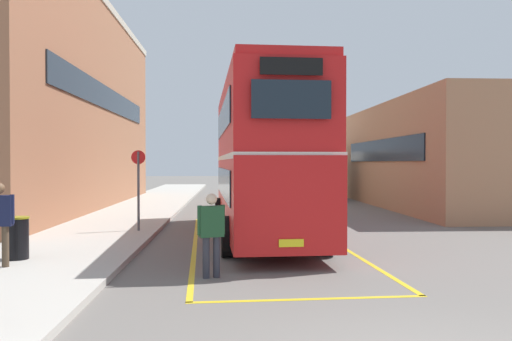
{
  "coord_description": "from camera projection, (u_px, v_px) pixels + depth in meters",
  "views": [
    {
      "loc": [
        -2.22,
        -5.12,
        2.29
      ],
      "look_at": [
        -1.25,
        12.82,
        2.02
      ],
      "focal_mm": 35.65,
      "sensor_mm": 36.0,
      "label": 1
    }
  ],
  "objects": [
    {
      "name": "single_deck_bus",
      "position": [
        307.0,
        172.0,
        34.32
      ],
      "size": [
        3.38,
        9.78,
        3.02
      ],
      "color": "black",
      "rests_on": "ground"
    },
    {
      "name": "depot_building_right",
      "position": [
        458.0,
        156.0,
        26.09
      ],
      "size": [
        8.25,
        15.68,
        5.3
      ],
      "color": "#AD7A56",
      "rests_on": "ground"
    },
    {
      "name": "ground_plane",
      "position": [
        286.0,
        222.0,
        19.65
      ],
      "size": [
        135.6,
        135.6,
        0.0
      ],
      "primitive_type": "plane",
      "color": "#66605B"
    },
    {
      "name": "pedestrian_boarding",
      "position": [
        211.0,
        229.0,
        10.09
      ],
      "size": [
        0.54,
        0.36,
        1.68
      ],
      "color": "#2D2D38",
      "rests_on": "ground"
    },
    {
      "name": "bay_marking_yellow",
      "position": [
        269.0,
        247.0,
        13.72
      ],
      "size": [
        4.71,
        12.5,
        0.01
      ],
      "color": "gold",
      "rests_on": "ground"
    },
    {
      "name": "brick_building_left",
      "position": [
        41.0,
        105.0,
        24.62
      ],
      "size": [
        6.55,
        22.49,
        10.18
      ],
      "color": "#9E6647",
      "rests_on": "ground"
    },
    {
      "name": "litter_bin",
      "position": [
        18.0,
        238.0,
        11.31
      ],
      "size": [
        0.49,
        0.49,
        0.95
      ],
      "color": "black",
      "rests_on": "sidewalk_left"
    },
    {
      "name": "bus_stop_sign",
      "position": [
        138.0,
        182.0,
        16.09
      ],
      "size": [
        0.44,
        0.08,
        2.55
      ],
      "color": "#4C4C51",
      "rests_on": "sidewalk_left"
    },
    {
      "name": "double_decker_bus",
      "position": [
        262.0,
        156.0,
        15.58
      ],
      "size": [
        3.11,
        10.4,
        4.75
      ],
      "color": "black",
      "rests_on": "ground"
    },
    {
      "name": "sidewalk_left",
      "position": [
        129.0,
        215.0,
        21.69
      ],
      "size": [
        4.0,
        57.6,
        0.14
      ],
      "primitive_type": "cube",
      "color": "#B2ADA3",
      "rests_on": "ground"
    }
  ]
}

